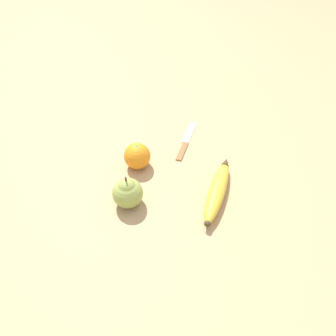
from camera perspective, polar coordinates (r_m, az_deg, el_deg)
The scene contains 5 objects.
ground_plane at distance 0.90m, azimuth 4.04°, elevation -1.88°, with size 3.00×3.00×0.00m, color tan.
banana at distance 0.85m, azimuth 8.60°, elevation -3.89°, with size 0.11×0.23×0.04m.
orange at distance 0.91m, azimuth -5.39°, elevation 2.10°, with size 0.07×0.07×0.07m.
pear at distance 0.82m, azimuth -7.06°, elevation -4.17°, with size 0.08×0.08×0.10m.
paring_knife at distance 1.01m, azimuth 3.24°, elevation 4.66°, with size 0.07×0.19×0.01m.
Camera 1 is at (-0.05, -0.61, 0.66)m, focal length 35.00 mm.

